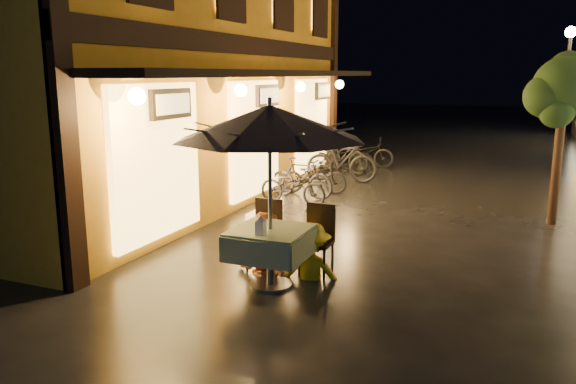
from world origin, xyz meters
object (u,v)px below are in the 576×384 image
at_px(patio_umbrella, 270,123).
at_px(person_orange, 263,213).
at_px(table_lantern, 261,224).
at_px(bicycle_0, 293,186).
at_px(person_yellow, 312,225).
at_px(cafe_table, 270,243).

distance_m(patio_umbrella, person_orange, 1.48).
distance_m(table_lantern, bicycle_0, 5.02).
bearing_deg(person_orange, person_yellow, 165.97).
xyz_separation_m(table_lantern, person_yellow, (0.37, 0.83, -0.18)).
height_order(patio_umbrella, table_lantern, patio_umbrella).
bearing_deg(cafe_table, table_lantern, -90.00).
distance_m(cafe_table, person_yellow, 0.67).
distance_m(person_yellow, bicycle_0, 4.37).
relative_size(person_orange, person_yellow, 1.11).
relative_size(table_lantern, person_orange, 0.15).
bearing_deg(bicycle_0, person_yellow, -150.44).
xyz_separation_m(patio_umbrella, table_lantern, (-0.00, -0.29, -1.23)).
relative_size(patio_umbrella, bicycle_0, 1.62).
height_order(table_lantern, person_yellow, person_yellow).
bearing_deg(table_lantern, person_orange, 112.96).
bearing_deg(patio_umbrella, person_yellow, 55.20).
xyz_separation_m(person_yellow, bicycle_0, (-1.86, 3.94, -0.34)).
relative_size(patio_umbrella, person_orange, 1.49).
bearing_deg(person_yellow, bicycle_0, -77.09).
distance_m(patio_umbrella, bicycle_0, 5.03).
relative_size(patio_umbrella, person_yellow, 1.67).
bearing_deg(patio_umbrella, person_orange, 122.85).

